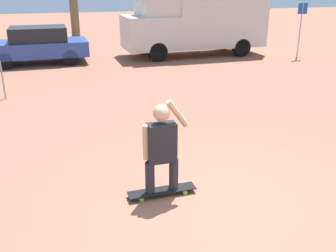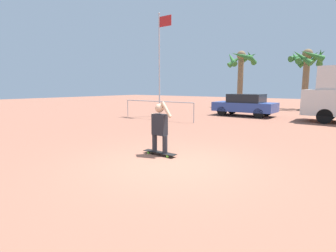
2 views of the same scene
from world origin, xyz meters
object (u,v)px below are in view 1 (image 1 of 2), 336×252
skateboard (162,191)px  person_skateboarder (162,144)px  camper_van (197,18)px  street_sign (301,23)px  parked_car_blue (38,45)px

skateboard → person_skateboarder: (-0.00, 0.00, 0.77)m
skateboard → camper_van: camper_van is taller
skateboard → street_sign: (8.81, 9.03, 1.39)m
camper_van → parked_car_blue: (-6.70, 0.11, -0.85)m
camper_van → street_sign: 4.38m
skateboard → camper_van: (4.89, 10.98, 1.53)m
skateboard → parked_car_blue: size_ratio=0.27×
skateboard → parked_car_blue: 11.26m
camper_van → parked_car_blue: 6.76m
parked_car_blue → camper_van: bearing=-1.0°
person_skateboarder → street_sign: size_ratio=0.63×
person_skateboarder → parked_car_blue: bearing=99.3°
skateboard → street_sign: street_sign is taller
camper_van → street_sign: camper_van is taller
camper_van → parked_car_blue: bearing=179.0°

